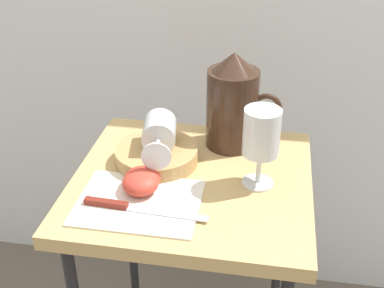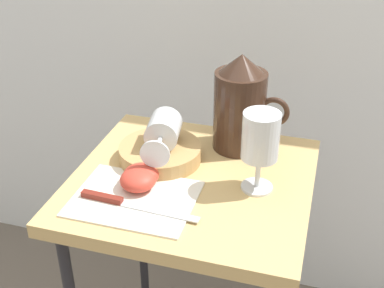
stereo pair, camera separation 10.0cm
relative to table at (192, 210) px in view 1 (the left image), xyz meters
The scene contains 10 objects.
curtain_drape 0.60m from the table, 90.00° to the left, with size 2.40×0.03×1.87m, color white.
table is the anchor object (origin of this frame).
linen_napkin 0.16m from the table, 129.37° to the right, with size 0.23×0.18×0.00m, color silver.
basket_tray 0.14m from the table, 151.56° to the left, with size 0.18×0.18×0.04m, color tan.
pitcher 0.24m from the table, 66.72° to the left, with size 0.17×0.11×0.22m.
wine_glass_upright 0.24m from the table, ahead, with size 0.07×0.07×0.17m.
wine_glass_tipped_near 0.18m from the table, 146.42° to the left, with size 0.09×0.15×0.07m.
apple_half_left 0.16m from the table, 141.32° to the right, with size 0.07×0.07×0.04m, color #CC3D2D.
apple_half_right 0.15m from the table, 148.61° to the right, with size 0.07×0.07×0.04m, color #CC3D2D.
knife 0.19m from the table, 128.09° to the right, with size 0.24×0.03×0.01m.
Camera 1 is at (0.15, -0.85, 1.31)m, focal length 47.15 mm.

